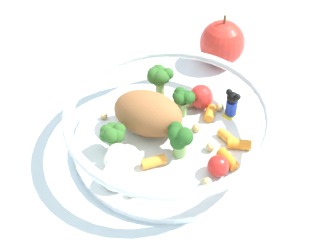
% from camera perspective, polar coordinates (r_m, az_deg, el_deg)
% --- Properties ---
extents(ground_plane, '(2.40, 2.40, 0.00)m').
position_cam_1_polar(ground_plane, '(0.53, -0.44, -2.10)').
color(ground_plane, silver).
extents(food_container, '(0.25, 0.25, 0.06)m').
position_cam_1_polar(food_container, '(0.51, -0.64, 0.15)').
color(food_container, white).
rests_on(food_container, ground_plane).
extents(loose_apple, '(0.07, 0.07, 0.08)m').
position_cam_1_polar(loose_apple, '(0.64, 7.33, 11.09)').
color(loose_apple, red).
rests_on(loose_apple, ground_plane).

